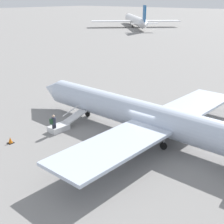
{
  "coord_description": "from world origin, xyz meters",
  "views": [
    {
      "loc": [
        -12.96,
        20.72,
        11.27
      ],
      "look_at": [
        3.42,
        0.64,
        1.67
      ],
      "focal_mm": 50.0,
      "sensor_mm": 36.0,
      "label": 1
    }
  ],
  "objects_px": {
    "airplane_far_center": "(135,20)",
    "boarding_stairs": "(62,125)",
    "passenger": "(54,123)",
    "airplane_main": "(157,119)"
  },
  "relations": [
    {
      "from": "airplane_far_center",
      "to": "boarding_stairs",
      "type": "distance_m",
      "value": 103.59
    },
    {
      "from": "boarding_stairs",
      "to": "passenger",
      "type": "distance_m",
      "value": 1.27
    },
    {
      "from": "airplane_far_center",
      "to": "passenger",
      "type": "height_order",
      "value": "airplane_far_center"
    },
    {
      "from": "airplane_far_center",
      "to": "boarding_stairs",
      "type": "height_order",
      "value": "airplane_far_center"
    },
    {
      "from": "airplane_far_center",
      "to": "passenger",
      "type": "bearing_deg",
      "value": 167.32
    },
    {
      "from": "airplane_main",
      "to": "boarding_stairs",
      "type": "distance_m",
      "value": 8.66
    },
    {
      "from": "airplane_far_center",
      "to": "passenger",
      "type": "distance_m",
      "value": 104.58
    },
    {
      "from": "airplane_far_center",
      "to": "boarding_stairs",
      "type": "bearing_deg",
      "value": 167.56
    },
    {
      "from": "airplane_main",
      "to": "passenger",
      "type": "height_order",
      "value": "airplane_main"
    },
    {
      "from": "boarding_stairs",
      "to": "airplane_main",
      "type": "bearing_deg",
      "value": -63.97
    }
  ]
}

